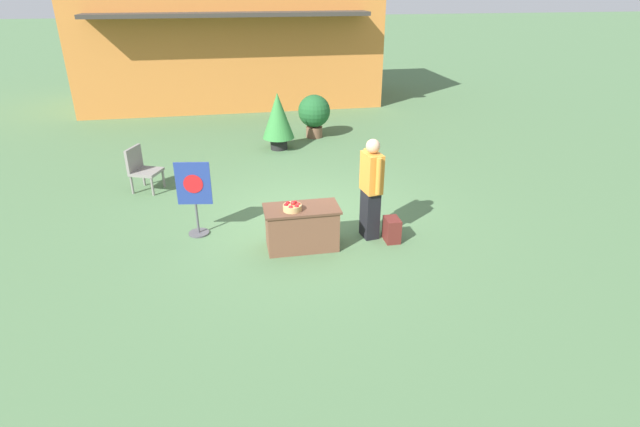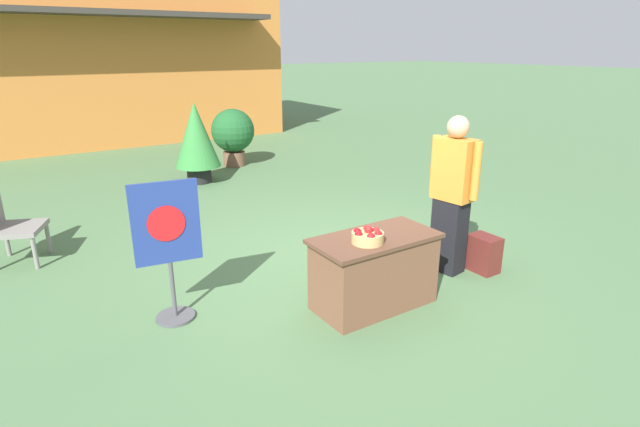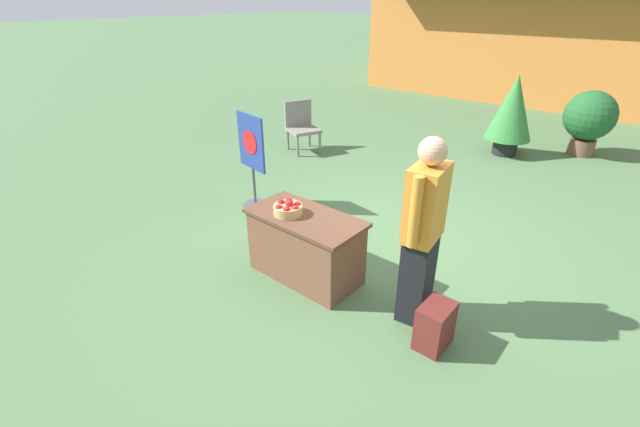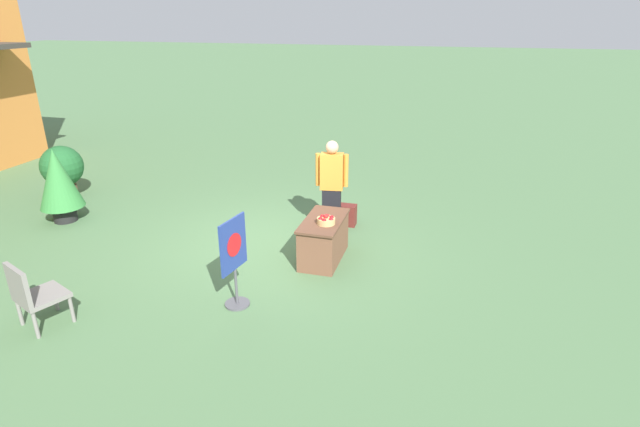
# 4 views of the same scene
# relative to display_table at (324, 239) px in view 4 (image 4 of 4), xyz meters

# --- Properties ---
(ground_plane) EXTENTS (120.00, 120.00, 0.00)m
(ground_plane) POSITION_rel_display_table_xyz_m (0.29, 1.09, -0.37)
(ground_plane) COLOR #4C7047
(display_table) EXTENTS (1.24, 0.63, 0.73)m
(display_table) POSITION_rel_display_table_xyz_m (0.00, 0.00, 0.00)
(display_table) COLOR brown
(display_table) RESTS_ON ground_plane
(apple_basket) EXTENTS (0.30, 0.30, 0.16)m
(apple_basket) POSITION_rel_display_table_xyz_m (-0.16, -0.08, 0.43)
(apple_basket) COLOR tan
(apple_basket) RESTS_ON display_table
(person_visitor) EXTENTS (0.32, 0.60, 1.76)m
(person_visitor) POSITION_rel_display_table_xyz_m (1.22, 0.17, 0.54)
(person_visitor) COLOR black
(person_visitor) RESTS_ON ground_plane
(backpack) EXTENTS (0.24, 0.34, 0.42)m
(backpack) POSITION_rel_display_table_xyz_m (1.55, -0.07, -0.16)
(backpack) COLOR maroon
(backpack) RESTS_ON ground_plane
(poster_board) EXTENTS (0.59, 0.36, 1.34)m
(poster_board) POSITION_rel_display_table_xyz_m (-1.73, 0.82, 0.37)
(poster_board) COLOR #4C4C51
(poster_board) RESTS_ON ground_plane
(patio_chair) EXTENTS (0.72, 0.72, 0.94)m
(patio_chair) POSITION_rel_display_table_xyz_m (-2.93, 3.14, 0.15)
(patio_chair) COLOR gray
(patio_chair) RESTS_ON ground_plane
(potted_plant_near_left) EXTENTS (0.84, 0.84, 1.49)m
(potted_plant_near_left) POSITION_rel_display_table_xyz_m (0.24, 5.47, 0.48)
(potted_plant_near_left) COLOR black
(potted_plant_near_left) RESTS_ON ground_plane
(potted_plant_far_right) EXTENTS (0.90, 0.90, 1.21)m
(potted_plant_far_right) POSITION_rel_display_table_xyz_m (1.36, 6.39, 0.34)
(potted_plant_far_right) COLOR brown
(potted_plant_far_right) RESTS_ON ground_plane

